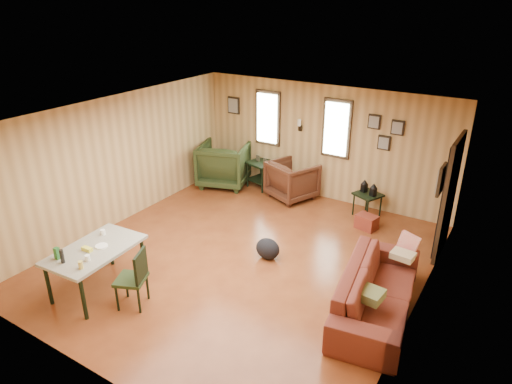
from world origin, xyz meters
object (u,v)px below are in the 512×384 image
recliner_brown (292,178)px  recliner_green (224,162)px  sofa (378,284)px  end_table (262,170)px  dining_table (94,253)px  side_table (368,193)px

recliner_brown → recliner_green: 1.67m
sofa → end_table: sofa is taller
recliner_brown → recliner_green: recliner_green is taller
dining_table → recliner_green: bearing=97.0°
side_table → dining_table: (-2.52, -4.45, 0.13)m
recliner_green → dining_table: (0.79, -4.28, 0.09)m
recliner_green → end_table: 0.87m
end_table → sofa: bearing=-38.9°
sofa → end_table: 4.65m
recliner_brown → recliner_green: (-1.66, -0.16, 0.09)m
sofa → end_table: bearing=42.5°
recliner_brown → end_table: size_ratio=1.22×
recliner_brown → sofa: bearing=157.8°
sofa → recliner_green: size_ratio=2.11×
recliner_green → end_table: (0.80, 0.32, -0.13)m
recliner_brown → side_table: bearing=-156.9°
recliner_green → end_table: bearing=-177.2°
sofa → side_table: bearing=13.3°
sofa → recliner_brown: bearing=36.4°
end_table → side_table: end_table is taller
recliner_green → dining_table: 4.36m
sofa → recliner_green: recliner_green is taller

